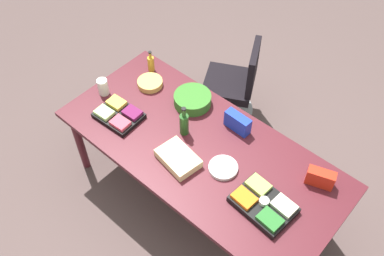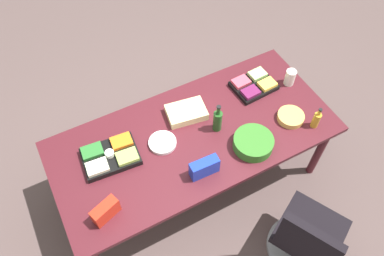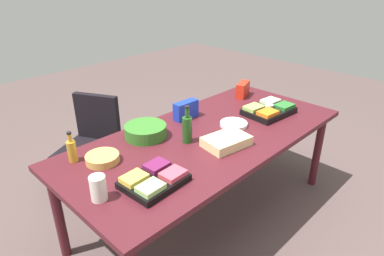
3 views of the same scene
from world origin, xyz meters
TOP-DOWN VIEW (x-y plane):
  - ground_plane at (0.00, 0.00)m, footprint 10.00×10.00m
  - conference_table at (0.00, 0.00)m, footprint 2.30×1.06m
  - office_chair at (-0.45, 1.03)m, footprint 0.65×0.65m
  - paper_plate_stack at (0.26, -0.05)m, footprint 0.26×0.26m
  - sheet_cake at (-0.04, -0.21)m, footprint 0.35×0.27m
  - mayo_jar at (-1.01, -0.10)m, footprint 0.10×0.10m
  - chip_bag_red at (0.86, 0.31)m, footprint 0.22×0.14m
  - dressing_bottle at (-0.91, 0.37)m, footprint 0.07×0.07m
  - chip_bowl at (-0.78, 0.23)m, footprint 0.27×0.27m
  - fruit_platter at (-0.71, -0.21)m, footprint 0.38×0.30m
  - wine_bottle at (-0.20, 0.03)m, footprint 0.07×0.07m
  - chip_bag_blue at (0.10, 0.34)m, footprint 0.22×0.09m
  - veggie_tray at (0.67, -0.11)m, footprint 0.44×0.33m
  - salad_bowl at (-0.36, 0.31)m, footprint 0.36×0.36m

SIDE VIEW (x-z plane):
  - ground_plane at x=0.00m, z-range 0.00..0.00m
  - office_chair at x=-0.45m, z-range -0.10..0.78m
  - conference_table at x=0.00m, z-range 0.31..1.08m
  - paper_plate_stack at x=0.26m, z-range 0.77..0.80m
  - chip_bowl at x=-0.78m, z-range 0.77..0.82m
  - fruit_platter at x=-0.71m, z-range 0.76..0.84m
  - sheet_cake at x=-0.04m, z-range 0.77..0.84m
  - veggie_tray at x=0.67m, z-range 0.76..0.85m
  - salad_bowl at x=-0.36m, z-range 0.77..0.86m
  - chip_bag_red at x=0.86m, z-range 0.77..0.91m
  - mayo_jar at x=-1.01m, z-range 0.77..0.92m
  - chip_bag_blue at x=0.10m, z-range 0.77..0.92m
  - dressing_bottle at x=-0.91m, z-range 0.74..0.96m
  - wine_bottle at x=-0.20m, z-range 0.74..1.02m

